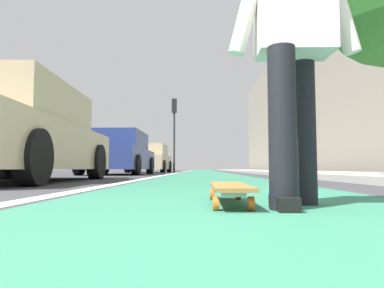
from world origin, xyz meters
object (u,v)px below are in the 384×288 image
at_px(parked_car_near, 16,135).
at_px(parked_car_mid, 118,154).
at_px(parked_car_far, 150,159).
at_px(traffic_light, 174,121).
at_px(skater_person, 293,34).
at_px(skateboard, 229,188).

relative_size(parked_car_near, parked_car_mid, 1.00).
bearing_deg(parked_car_far, traffic_light, -36.54).
distance_m(parked_car_far, traffic_light, 2.97).
bearing_deg(skater_person, skateboard, 66.66).
bearing_deg(parked_car_far, skater_person, -168.98).
relative_size(skateboard, parked_car_far, 0.20).
bearing_deg(parked_car_near, parked_car_mid, -0.05).
height_order(skateboard, traffic_light, traffic_light).
height_order(parked_car_near, parked_car_mid, parked_car_near).
bearing_deg(parked_car_mid, parked_car_near, 179.95).
xyz_separation_m(skater_person, parked_car_far, (16.39, 3.19, -0.23)).
bearing_deg(parked_car_mid, skateboard, -163.19).
bearing_deg(parked_car_far, skateboard, -170.06).
bearing_deg(parked_car_near, skateboard, -137.35).
bearing_deg(skater_person, traffic_light, 6.42).
distance_m(skater_person, parked_car_far, 16.70).
xyz_separation_m(parked_car_near, traffic_light, (14.53, -1.36, 2.20)).
bearing_deg(skateboard, skater_person, -113.34).
bearing_deg(parked_car_mid, traffic_light, -9.83).
relative_size(parked_car_near, traffic_light, 1.07).
distance_m(parked_car_near, parked_car_far, 12.95).
height_order(skateboard, parked_car_far, parked_car_far).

